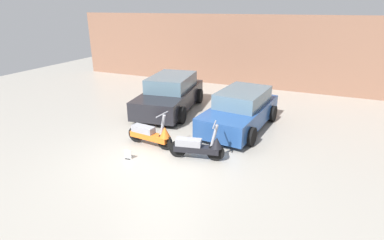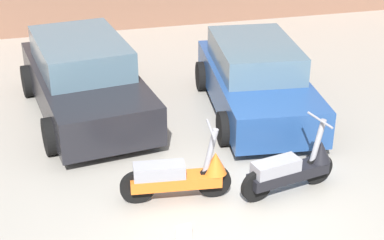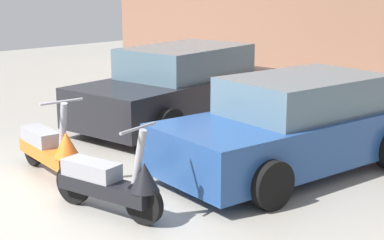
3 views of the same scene
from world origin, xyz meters
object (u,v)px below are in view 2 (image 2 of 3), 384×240
(car_rear_center, at_px, (256,79))
(placard_near_left_scooter, at_px, (184,234))
(car_rear_left, at_px, (84,79))
(scooter_front_left, at_px, (181,175))
(scooter_front_right, at_px, (293,168))

(car_rear_center, relative_size, placard_near_left_scooter, 15.41)
(car_rear_left, distance_m, car_rear_center, 3.19)
(scooter_front_left, bearing_deg, placard_near_left_scooter, -95.11)
(scooter_front_right, relative_size, car_rear_left, 0.36)
(car_rear_center, distance_m, placard_near_left_scooter, 4.25)
(car_rear_left, bearing_deg, car_rear_center, 69.60)
(scooter_front_right, relative_size, car_rear_center, 0.39)
(scooter_front_right, height_order, car_rear_center, car_rear_center)
(scooter_front_left, relative_size, scooter_front_right, 1.04)
(car_rear_left, relative_size, placard_near_left_scooter, 16.58)
(scooter_front_right, distance_m, car_rear_center, 2.82)
(scooter_front_left, distance_m, car_rear_center, 3.32)
(scooter_front_left, xyz_separation_m, car_rear_left, (-1.04, 3.29, 0.27))
(car_rear_left, xyz_separation_m, placard_near_left_scooter, (0.85, -4.27, -0.55))
(scooter_front_right, relative_size, placard_near_left_scooter, 5.94)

